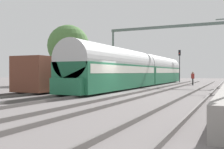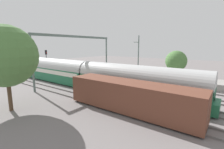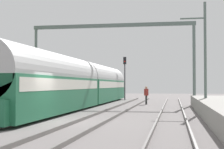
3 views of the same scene
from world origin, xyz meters
The scene contains 9 objects.
ground centered at (0.00, 0.00, 0.00)m, with size 120.00×120.00×0.00m, color slate.
track_west centered at (-1.94, 0.00, 0.08)m, with size 1.52×60.00×0.16m.
track_east centered at (1.94, 0.00, 0.08)m, with size 1.52×60.00×0.16m.
track_far_east centered at (5.83, 0.00, 0.08)m, with size 1.52×60.00×0.16m.
passenger_train centered at (-1.94, 12.77, 1.97)m, with size 2.93×32.85×3.82m.
person_crossing centered at (3.35, 16.70, 1.03)m, with size 0.43×0.46×1.73m.
railway_signal_far centered at (-0.03, 26.28, 3.39)m, with size 0.36×0.30×5.33m.
catenary_gantry centered at (0.00, 16.88, 5.88)m, with size 16.07×0.28×7.86m.
catenary_pole_east_mid centered at (8.19, 9.68, 4.15)m, with size 1.90×0.20×8.00m.
Camera 3 is at (5.94, -17.09, 1.86)m, focal length 56.83 mm.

